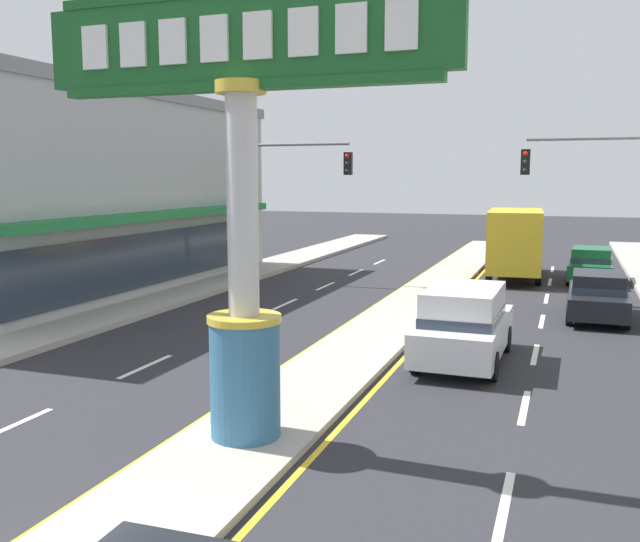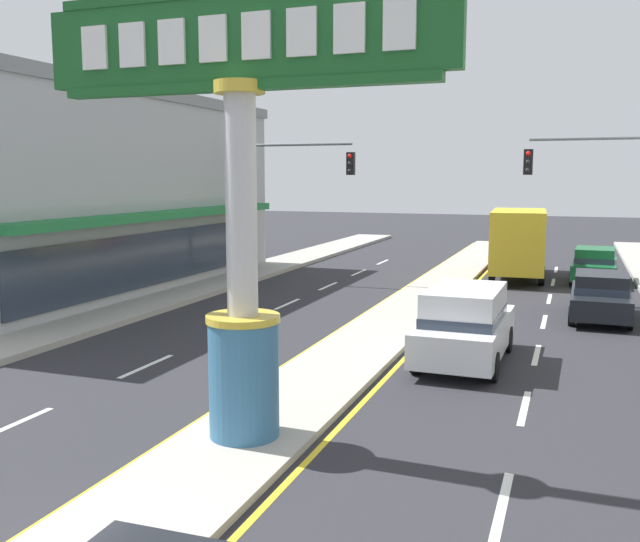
{
  "view_description": "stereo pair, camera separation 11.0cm",
  "coord_description": "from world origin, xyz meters",
  "px_view_note": "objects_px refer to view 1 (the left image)",
  "views": [
    {
      "loc": [
        5.1,
        -4.77,
        4.58
      ],
      "look_at": [
        0.2,
        8.86,
        2.6
      ],
      "focal_mm": 38.97,
      "sensor_mm": 36.0,
      "label": 1
    },
    {
      "loc": [
        5.2,
        -4.73,
        4.58
      ],
      "look_at": [
        0.2,
        8.86,
        2.6
      ],
      "focal_mm": 38.97,
      "sensor_mm": 36.0,
      "label": 2
    }
  ],
  "objects_px": {
    "storefront_left": "(53,192)",
    "district_sign": "(242,210)",
    "sedan_near_right_lane": "(598,295)",
    "traffic_light_right_side": "(609,186)",
    "sedan_mid_left_lane": "(591,264)",
    "suv_near_left_lane": "(464,324)",
    "box_truck_far_right_lane": "(515,241)",
    "traffic_light_left_side": "(285,184)"
  },
  "relations": [
    {
      "from": "traffic_light_left_side",
      "to": "sedan_near_right_lane",
      "type": "height_order",
      "value": "traffic_light_left_side"
    },
    {
      "from": "district_sign",
      "to": "storefront_left",
      "type": "relative_size",
      "value": 0.38
    },
    {
      "from": "district_sign",
      "to": "sedan_near_right_lane",
      "type": "xyz_separation_m",
      "value": [
        6.07,
        13.32,
        -3.25
      ]
    },
    {
      "from": "box_truck_far_right_lane",
      "to": "suv_near_left_lane",
      "type": "relative_size",
      "value": 1.51
    },
    {
      "from": "traffic_light_right_side",
      "to": "storefront_left",
      "type": "bearing_deg",
      "value": -169.58
    },
    {
      "from": "traffic_light_right_side",
      "to": "sedan_mid_left_lane",
      "type": "height_order",
      "value": "traffic_light_right_side"
    },
    {
      "from": "sedan_mid_left_lane",
      "to": "district_sign",
      "type": "bearing_deg",
      "value": -105.68
    },
    {
      "from": "traffic_light_left_side",
      "to": "box_truck_far_right_lane",
      "type": "distance_m",
      "value": 10.63
    },
    {
      "from": "suv_near_left_lane",
      "to": "sedan_mid_left_lane",
      "type": "height_order",
      "value": "suv_near_left_lane"
    },
    {
      "from": "storefront_left",
      "to": "traffic_light_right_side",
      "type": "height_order",
      "value": "storefront_left"
    },
    {
      "from": "district_sign",
      "to": "sedan_mid_left_lane",
      "type": "bearing_deg",
      "value": 74.32
    },
    {
      "from": "traffic_light_left_side",
      "to": "traffic_light_right_side",
      "type": "xyz_separation_m",
      "value": [
        12.72,
        -0.84,
        0.0
      ]
    },
    {
      "from": "sedan_mid_left_lane",
      "to": "box_truck_far_right_lane",
      "type": "bearing_deg",
      "value": 179.49
    },
    {
      "from": "traffic_light_right_side",
      "to": "traffic_light_left_side",
      "type": "bearing_deg",
      "value": 176.22
    },
    {
      "from": "traffic_light_left_side",
      "to": "sedan_mid_left_lane",
      "type": "xyz_separation_m",
      "value": [
        12.43,
        4.59,
        -3.46
      ]
    },
    {
      "from": "district_sign",
      "to": "traffic_light_left_side",
      "type": "height_order",
      "value": "district_sign"
    },
    {
      "from": "box_truck_far_right_lane",
      "to": "sedan_mid_left_lane",
      "type": "relative_size",
      "value": 1.6
    },
    {
      "from": "traffic_light_right_side",
      "to": "suv_near_left_lane",
      "type": "distance_m",
      "value": 10.79
    },
    {
      "from": "sedan_near_right_lane",
      "to": "suv_near_left_lane",
      "type": "relative_size",
      "value": 0.93
    },
    {
      "from": "district_sign",
      "to": "sedan_mid_left_lane",
      "type": "distance_m",
      "value": 22.71
    },
    {
      "from": "box_truck_far_right_lane",
      "to": "suv_near_left_lane",
      "type": "bearing_deg",
      "value": -90.34
    },
    {
      "from": "storefront_left",
      "to": "box_truck_far_right_lane",
      "type": "height_order",
      "value": "storefront_left"
    },
    {
      "from": "suv_near_left_lane",
      "to": "district_sign",
      "type": "bearing_deg",
      "value": -112.9
    },
    {
      "from": "district_sign",
      "to": "traffic_light_right_side",
      "type": "distance_m",
      "value": 17.41
    },
    {
      "from": "box_truck_far_right_lane",
      "to": "suv_near_left_lane",
      "type": "height_order",
      "value": "box_truck_far_right_lane"
    },
    {
      "from": "district_sign",
      "to": "suv_near_left_lane",
      "type": "xyz_separation_m",
      "value": [
        2.77,
        6.57,
        -3.05
      ]
    },
    {
      "from": "district_sign",
      "to": "storefront_left",
      "type": "bearing_deg",
      "value": 139.49
    },
    {
      "from": "storefront_left",
      "to": "traffic_light_right_side",
      "type": "distance_m",
      "value": 21.19
    },
    {
      "from": "storefront_left",
      "to": "district_sign",
      "type": "bearing_deg",
      "value": -40.51
    },
    {
      "from": "sedan_near_right_lane",
      "to": "suv_near_left_lane",
      "type": "xyz_separation_m",
      "value": [
        -3.3,
        -6.76,
        0.2
      ]
    },
    {
      "from": "sedan_near_right_lane",
      "to": "sedan_mid_left_lane",
      "type": "height_order",
      "value": "same"
    },
    {
      "from": "sedan_near_right_lane",
      "to": "suv_near_left_lane",
      "type": "height_order",
      "value": "suv_near_left_lane"
    },
    {
      "from": "traffic_light_left_side",
      "to": "box_truck_far_right_lane",
      "type": "height_order",
      "value": "traffic_light_left_side"
    },
    {
      "from": "traffic_light_left_side",
      "to": "traffic_light_right_side",
      "type": "distance_m",
      "value": 12.75
    },
    {
      "from": "sedan_near_right_lane",
      "to": "sedan_mid_left_lane",
      "type": "distance_m",
      "value": 8.31
    },
    {
      "from": "storefront_left",
      "to": "traffic_light_right_side",
      "type": "bearing_deg",
      "value": 10.42
    },
    {
      "from": "storefront_left",
      "to": "traffic_light_left_side",
      "type": "height_order",
      "value": "storefront_left"
    },
    {
      "from": "district_sign",
      "to": "storefront_left",
      "type": "height_order",
      "value": "storefront_left"
    },
    {
      "from": "sedan_near_right_lane",
      "to": "traffic_light_right_side",
      "type": "bearing_deg",
      "value": 84.33
    },
    {
      "from": "storefront_left",
      "to": "traffic_light_left_side",
      "type": "bearing_deg",
      "value": 29.92
    },
    {
      "from": "box_truck_far_right_lane",
      "to": "district_sign",
      "type": "bearing_deg",
      "value": -97.53
    },
    {
      "from": "suv_near_left_lane",
      "to": "traffic_light_left_side",
      "type": "bearing_deg",
      "value": 131.08
    }
  ]
}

